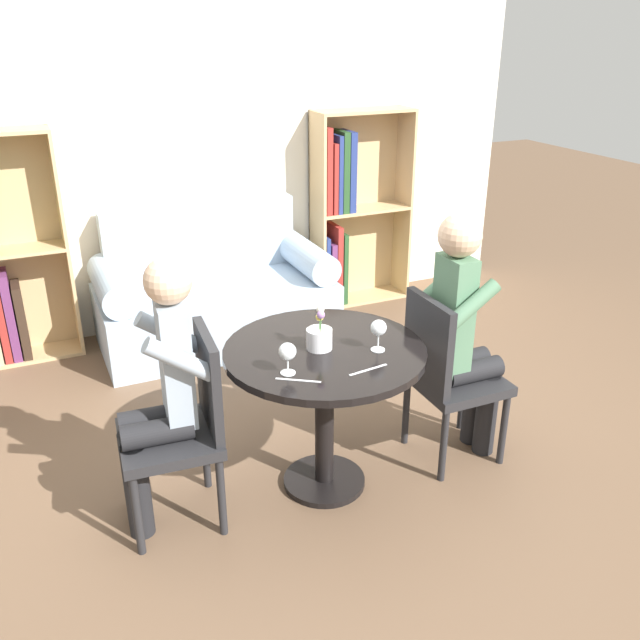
{
  "coord_description": "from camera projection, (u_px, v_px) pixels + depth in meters",
  "views": [
    {
      "loc": [
        -1.15,
        -2.47,
        2.09
      ],
      "look_at": [
        0.0,
        0.05,
        0.86
      ],
      "focal_mm": 38.0,
      "sensor_mm": 36.0,
      "label": 1
    }
  ],
  "objects": [
    {
      "name": "ground_plane",
      "position": [
        324.0,
        483.0,
        3.34
      ],
      "size": [
        16.0,
        16.0,
        0.0
      ],
      "primitive_type": "plane",
      "color": "brown"
    },
    {
      "name": "back_wall",
      "position": [
        187.0,
        137.0,
        4.68
      ],
      "size": [
        5.2,
        0.05,
        2.7
      ],
      "color": "silver",
      "rests_on": "ground_plane"
    },
    {
      "name": "round_table",
      "position": [
        325.0,
        378.0,
        3.1
      ],
      "size": [
        0.92,
        0.92,
        0.74
      ],
      "color": "black",
      "rests_on": "ground_plane"
    },
    {
      "name": "couch",
      "position": [
        214.0,
        297.0,
        4.75
      ],
      "size": [
        1.59,
        0.8,
        0.92
      ],
      "color": "#9EB2C6",
      "rests_on": "ground_plane"
    },
    {
      "name": "bookshelf_right",
      "position": [
        347.0,
        210.0,
        5.24
      ],
      "size": [
        0.77,
        0.28,
        1.5
      ],
      "color": "tan",
      "rests_on": "ground_plane"
    },
    {
      "name": "chair_left",
      "position": [
        185.0,
        422.0,
        2.93
      ],
      "size": [
        0.45,
        0.45,
        0.9
      ],
      "rotation": [
        0.0,
        0.0,
        -1.65
      ],
      "color": "#232326",
      "rests_on": "ground_plane"
    },
    {
      "name": "chair_right",
      "position": [
        446.0,
        372.0,
        3.35
      ],
      "size": [
        0.43,
        0.43,
        0.9
      ],
      "rotation": [
        0.0,
        0.0,
        1.56
      ],
      "color": "#232326",
      "rests_on": "ground_plane"
    },
    {
      "name": "person_left",
      "position": [
        160.0,
        392.0,
        2.84
      ],
      "size": [
        0.43,
        0.36,
        1.25
      ],
      "rotation": [
        0.0,
        0.0,
        -1.65
      ],
      "color": "black",
      "rests_on": "ground_plane"
    },
    {
      "name": "person_right",
      "position": [
        464.0,
        333.0,
        3.3
      ],
      "size": [
        0.42,
        0.34,
        1.3
      ],
      "rotation": [
        0.0,
        0.0,
        1.56
      ],
      "color": "black",
      "rests_on": "ground_plane"
    },
    {
      "name": "wine_glass_left",
      "position": [
        288.0,
        353.0,
        2.79
      ],
      "size": [
        0.07,
        0.07,
        0.14
      ],
      "color": "white",
      "rests_on": "round_table"
    },
    {
      "name": "wine_glass_right",
      "position": [
        379.0,
        329.0,
        2.98
      ],
      "size": [
        0.07,
        0.07,
        0.15
      ],
      "color": "white",
      "rests_on": "round_table"
    },
    {
      "name": "flower_vase",
      "position": [
        319.0,
        336.0,
        3.02
      ],
      "size": [
        0.12,
        0.12,
        0.2
      ],
      "color": "silver",
      "rests_on": "round_table"
    },
    {
      "name": "knife_left_setting",
      "position": [
        368.0,
        370.0,
        2.85
      ],
      "size": [
        0.19,
        0.03,
        0.0
      ],
      "color": "silver",
      "rests_on": "round_table"
    },
    {
      "name": "fork_left_setting",
      "position": [
        298.0,
        380.0,
        2.77
      ],
      "size": [
        0.16,
        0.12,
        0.0
      ],
      "color": "silver",
      "rests_on": "round_table"
    }
  ]
}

